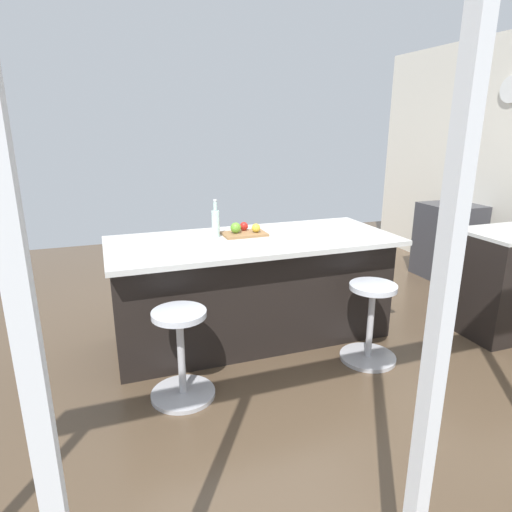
{
  "coord_description": "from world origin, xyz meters",
  "views": [
    {
      "loc": [
        1.41,
        3.37,
        1.79
      ],
      "look_at": [
        0.26,
        0.15,
        0.77
      ],
      "focal_mm": 30.8,
      "sensor_mm": 36.0,
      "label": 1
    }
  ],
  "objects": [
    {
      "name": "oven_range",
      "position": [
        -2.51,
        -0.69,
        0.45
      ],
      "size": [
        0.6,
        0.61,
        0.89
      ],
      "color": "#38383D",
      "rests_on": "ground_plane"
    },
    {
      "name": "stool_middle",
      "position": [
        1.0,
        0.73,
        0.3
      ],
      "size": [
        0.44,
        0.44,
        0.63
      ],
      "color": "#B7B7BC",
      "rests_on": "ground_plane"
    },
    {
      "name": "stool_by_window",
      "position": [
        -0.48,
        0.73,
        0.3
      ],
      "size": [
        0.44,
        0.44,
        0.63
      ],
      "color": "#B7B7BC",
      "rests_on": "ground_plane"
    },
    {
      "name": "apple_green",
      "position": [
        0.37,
        -0.05,
        0.97
      ],
      "size": [
        0.09,
        0.09,
        0.09
      ],
      "primitive_type": "sphere",
      "color": "#609E2D",
      "rests_on": "cutting_board"
    },
    {
      "name": "apple_yellow",
      "position": [
        0.2,
        -0.02,
        0.96
      ],
      "size": [
        0.07,
        0.07,
        0.07
      ],
      "primitive_type": "sphere",
      "color": "gold",
      "rests_on": "cutting_board"
    },
    {
      "name": "kitchen_island",
      "position": [
        0.26,
        0.05,
        0.46
      ],
      "size": [
        2.34,
        1.0,
        0.91
      ],
      "color": "black",
      "rests_on": "ground_plane"
    },
    {
      "name": "ground_plane",
      "position": [
        0.0,
        0.0,
        0.0
      ],
      "size": [
        7.45,
        7.45,
        0.0
      ],
      "primitive_type": "plane",
      "color": "brown"
    },
    {
      "name": "apple_red",
      "position": [
        0.28,
        -0.12,
        0.96
      ],
      "size": [
        0.07,
        0.07,
        0.07
      ],
      "primitive_type": "sphere",
      "color": "red",
      "rests_on": "cutting_board"
    },
    {
      "name": "cutting_board",
      "position": [
        0.3,
        -0.04,
        0.92
      ],
      "size": [
        0.36,
        0.24,
        0.02
      ],
      "primitive_type": "cube",
      "color": "olive",
      "rests_on": "kitchen_island"
    },
    {
      "name": "water_bottle",
      "position": [
        0.54,
        -0.05,
        1.03
      ],
      "size": [
        0.06,
        0.06,
        0.31
      ],
      "color": "silver",
      "rests_on": "kitchen_island"
    }
  ]
}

